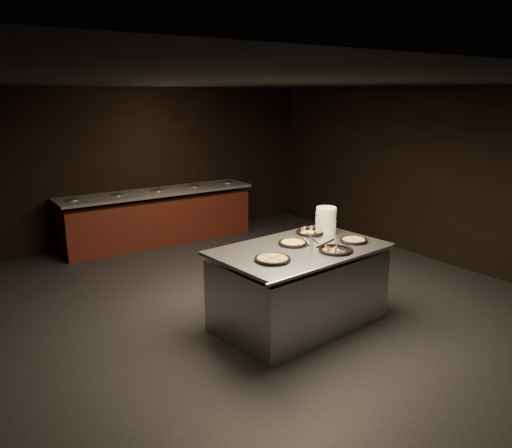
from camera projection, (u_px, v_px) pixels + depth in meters
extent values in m
cube|color=black|center=(267.00, 304.00, 6.77)|extent=(7.00, 8.00, 0.01)
cube|color=black|center=(268.00, 82.00, 6.04)|extent=(7.00, 8.00, 0.01)
cube|color=black|center=(147.00, 164.00, 9.61)|extent=(7.00, 0.01, 2.90)
cube|color=black|center=(439.00, 175.00, 8.31)|extent=(0.01, 8.00, 2.90)
cube|color=#511E13|center=(159.00, 220.00, 9.53)|extent=(3.60, 0.75, 0.85)
cube|color=slate|center=(157.00, 192.00, 9.39)|extent=(3.70, 0.83, 0.05)
cube|color=black|center=(160.00, 240.00, 9.62)|extent=(3.60, 0.69, 0.08)
cylinder|color=silver|center=(73.00, 202.00, 8.54)|extent=(0.22, 0.22, 0.08)
cylinder|color=#4F7830|center=(73.00, 200.00, 8.54)|extent=(0.19, 0.19, 0.02)
cylinder|color=black|center=(74.00, 195.00, 8.51)|extent=(0.04, 0.10, 0.19)
cylinder|color=silver|center=(117.00, 196.00, 8.96)|extent=(0.22, 0.22, 0.08)
cylinder|color=#4F7830|center=(117.00, 195.00, 8.96)|extent=(0.19, 0.19, 0.02)
cylinder|color=black|center=(119.00, 190.00, 8.94)|extent=(0.04, 0.10, 0.19)
cylinder|color=silver|center=(157.00, 192.00, 9.39)|extent=(0.22, 0.22, 0.08)
cylinder|color=#4F7830|center=(157.00, 191.00, 9.38)|extent=(0.19, 0.19, 0.02)
cylinder|color=black|center=(159.00, 186.00, 9.36)|extent=(0.04, 0.10, 0.19)
cylinder|color=silver|center=(194.00, 188.00, 9.81)|extent=(0.22, 0.22, 0.08)
cylinder|color=#4F7830|center=(194.00, 186.00, 9.80)|extent=(0.19, 0.19, 0.02)
cylinder|color=black|center=(196.00, 182.00, 9.78)|extent=(0.04, 0.10, 0.19)
cylinder|color=silver|center=(228.00, 184.00, 10.23)|extent=(0.22, 0.22, 0.08)
cylinder|color=#4F7830|center=(228.00, 183.00, 10.22)|extent=(0.19, 0.19, 0.02)
cylinder|color=black|center=(230.00, 178.00, 10.20)|extent=(0.04, 0.10, 0.19)
cube|color=silver|center=(299.00, 290.00, 6.11)|extent=(2.07, 1.39, 0.89)
cube|color=silver|center=(300.00, 249.00, 5.98)|extent=(2.16, 1.47, 0.04)
cylinder|color=silver|center=(336.00, 264.00, 5.47)|extent=(2.04, 0.24, 0.04)
cylinder|color=silver|center=(326.00, 220.00, 6.58)|extent=(0.27, 0.27, 0.34)
cylinder|color=black|center=(272.00, 260.00, 5.51)|extent=(0.38, 0.38, 0.01)
torus|color=black|center=(272.00, 259.00, 5.50)|extent=(0.41, 0.41, 0.04)
torus|color=#9B5B28|center=(272.00, 259.00, 5.50)|extent=(0.35, 0.35, 0.03)
cylinder|color=#CFB653|center=(272.00, 259.00, 5.50)|extent=(0.30, 0.30, 0.02)
cube|color=black|center=(272.00, 258.00, 5.50)|extent=(0.07, 0.30, 0.00)
cube|color=black|center=(272.00, 258.00, 5.50)|extent=(0.30, 0.07, 0.00)
cylinder|color=black|center=(293.00, 244.00, 6.10)|extent=(0.34, 0.34, 0.01)
torus|color=black|center=(293.00, 243.00, 6.09)|extent=(0.36, 0.36, 0.04)
torus|color=#9B5B28|center=(293.00, 243.00, 6.09)|extent=(0.30, 0.30, 0.03)
cylinder|color=#F4C159|center=(293.00, 243.00, 6.09)|extent=(0.26, 0.26, 0.02)
cube|color=black|center=(293.00, 242.00, 6.09)|extent=(0.03, 0.26, 0.00)
cube|color=black|center=(293.00, 242.00, 6.09)|extent=(0.26, 0.03, 0.00)
cylinder|color=black|center=(310.00, 233.00, 6.57)|extent=(0.34, 0.34, 0.01)
torus|color=black|center=(310.00, 232.00, 6.56)|extent=(0.37, 0.37, 0.04)
cylinder|color=black|center=(336.00, 251.00, 5.83)|extent=(0.38, 0.38, 0.01)
torus|color=black|center=(336.00, 250.00, 5.83)|extent=(0.41, 0.41, 0.04)
cylinder|color=black|center=(353.00, 241.00, 6.21)|extent=(0.32, 0.32, 0.01)
torus|color=black|center=(354.00, 240.00, 6.21)|extent=(0.35, 0.35, 0.04)
torus|color=#9B5B28|center=(354.00, 240.00, 6.21)|extent=(0.28, 0.28, 0.03)
cylinder|color=#CFB653|center=(354.00, 240.00, 6.21)|extent=(0.24, 0.24, 0.02)
cube|color=black|center=(354.00, 239.00, 6.20)|extent=(0.14, 0.20, 0.00)
cube|color=black|center=(354.00, 239.00, 6.20)|extent=(0.20, 0.14, 0.00)
cube|color=silver|center=(302.00, 242.00, 6.11)|extent=(0.12, 0.13, 0.00)
cylinder|color=black|center=(313.00, 239.00, 6.01)|extent=(0.07, 0.19, 0.13)
cylinder|color=silver|center=(307.00, 241.00, 6.06)|extent=(0.04, 0.10, 0.08)
cube|color=silver|center=(340.00, 251.00, 5.76)|extent=(0.15, 0.15, 0.00)
cylinder|color=black|center=(325.00, 244.00, 5.76)|extent=(0.15, 0.18, 0.15)
cylinder|color=silver|center=(332.00, 248.00, 5.77)|extent=(0.08, 0.09, 0.09)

